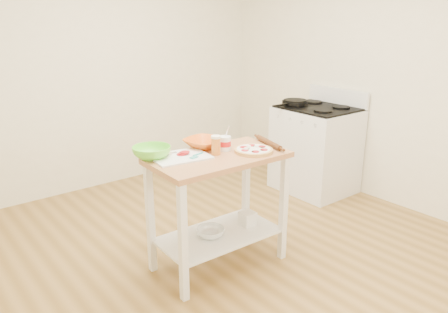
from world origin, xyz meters
The scene contains 15 objects.
room_shell centered at (0.00, 0.00, 1.35)m, with size 4.04×4.54×2.74m.
prep_island centered at (-0.14, 0.05, 0.64)m, with size 1.03×0.59×0.90m.
gas_stove centered at (1.66, 0.61, 0.47)m, with size 0.69×0.80×1.11m.
skillet centered at (1.52, 0.83, 0.98)m, with size 0.45×0.28×0.03m.
pizza centered at (0.11, -0.05, 0.92)m, with size 0.29×0.29×0.05m.
cutting_board centered at (-0.40, 0.18, 0.91)m, with size 0.44×0.35×0.04m.
spatula centered at (-0.31, 0.10, 0.92)m, with size 0.15×0.08×0.01m.
knife centered at (-0.54, 0.28, 0.92)m, with size 0.27×0.04×0.01m.
orange_bowl centered at (-0.11, 0.27, 0.94)m, with size 0.29×0.29×0.07m, color #DB5E16.
green_bowl centered at (-0.56, 0.30, 0.94)m, with size 0.27×0.27×0.09m, color #6CE738.
beer_pint centered at (-0.15, 0.08, 0.97)m, with size 0.07×0.07×0.14m.
yogurt_tub centered at (-0.03, 0.12, 0.95)m, with size 0.09×0.09×0.19m.
rolling_pin centered at (0.32, 0.00, 0.92)m, with size 0.04×0.04×0.35m, color #532C13.
shelf_glass_bowl centered at (-0.22, 0.06, 0.29)m, with size 0.21×0.21×0.07m, color silver.
shelf_bin centered at (0.13, 0.03, 0.32)m, with size 0.11×0.11×0.11m, color white.
Camera 1 is at (-2.02, -2.33, 1.87)m, focal length 35.00 mm.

